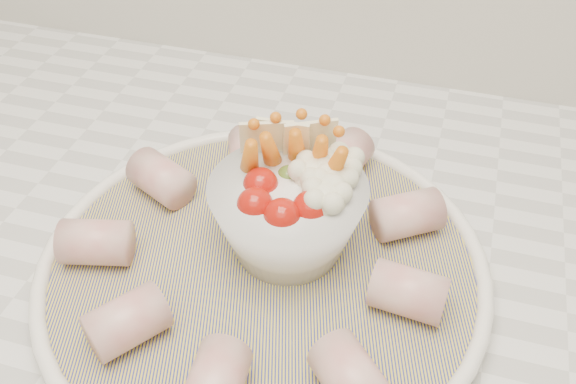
% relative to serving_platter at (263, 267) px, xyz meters
% --- Properties ---
extents(serving_platter, '(0.42, 0.42, 0.02)m').
position_rel_serving_platter_xyz_m(serving_platter, '(0.00, 0.00, 0.00)').
color(serving_platter, navy).
rests_on(serving_platter, kitchen_counter).
extents(veggie_bowl, '(0.12, 0.12, 0.10)m').
position_rel_serving_platter_xyz_m(veggie_bowl, '(0.01, 0.02, 0.04)').
color(veggie_bowl, white).
rests_on(veggie_bowl, serving_platter).
extents(cured_meat_rolls, '(0.29, 0.29, 0.03)m').
position_rel_serving_platter_xyz_m(cured_meat_rolls, '(-0.00, 0.00, 0.02)').
color(cured_meat_rolls, '#BC5855').
rests_on(cured_meat_rolls, serving_platter).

